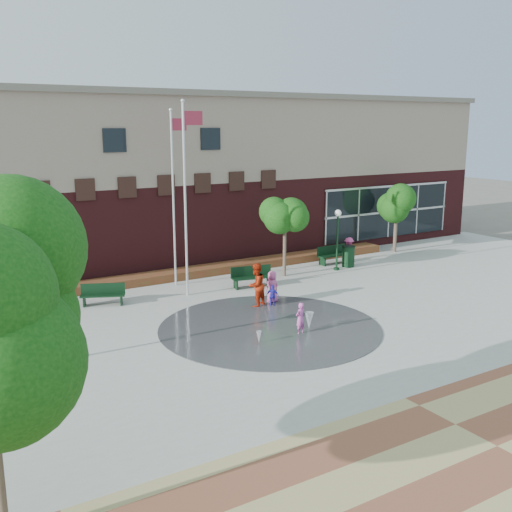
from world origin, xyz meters
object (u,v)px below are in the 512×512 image
bench_left (103,299)px  child_splash (300,318)px  flagpole_right (186,189)px  trash_can (348,256)px  flagpole_left (174,189)px

bench_left → child_splash: bearing=-30.8°
flagpole_right → trash_can: bearing=-3.8°
flagpole_right → trash_can: flagpole_right is taller
trash_can → bench_left: bearing=180.0°
flagpole_left → trash_can: flagpole_left is taller
bench_left → child_splash: (5.06, -7.24, 0.30)m
child_splash → flagpole_right: bearing=-93.8°
flagpole_left → child_splash: (1.06, -8.61, -3.99)m
child_splash → flagpole_left: bearing=-97.7°
bench_left → trash_can: bearing=24.1°
flagpole_right → child_splash: (1.30, -6.77, -4.19)m
bench_left → trash_can: 13.44m
bench_left → flagpole_right: bearing=17.0°
flagpole_right → child_splash: 8.07m
child_splash → bench_left: bearing=-69.7°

